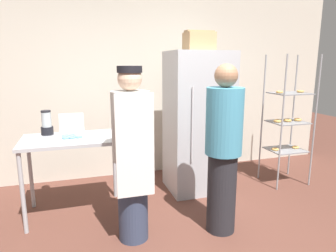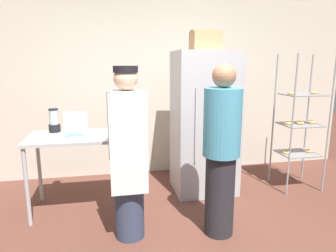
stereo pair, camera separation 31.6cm
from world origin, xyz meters
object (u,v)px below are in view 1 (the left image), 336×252
at_px(person_baker, 132,154).
at_px(blender_pitcher, 47,124).
at_px(refrigerator, 198,122).
at_px(person_customer, 223,149).
at_px(cardboard_storage_box, 199,41).
at_px(donut_box, 72,137).
at_px(baking_rack, 288,121).

bearing_deg(person_baker, blender_pitcher, 130.53).
xyz_separation_m(refrigerator, person_customer, (-0.17, -1.06, -0.06)).
xyz_separation_m(cardboard_storage_box, person_customer, (-0.14, -1.00, -1.10)).
bearing_deg(person_baker, donut_box, 135.29).
xyz_separation_m(donut_box, person_baker, (0.53, -0.53, -0.07)).
height_order(refrigerator, person_customer, refrigerator).
relative_size(blender_pitcher, person_customer, 0.17).
xyz_separation_m(refrigerator, cardboard_storage_box, (-0.04, -0.07, 1.04)).
bearing_deg(blender_pitcher, person_baker, -49.47).
distance_m(baking_rack, blender_pitcher, 3.18).
relative_size(refrigerator, person_baker, 1.10).
height_order(refrigerator, baking_rack, refrigerator).
bearing_deg(person_baker, refrigerator, 41.86).
bearing_deg(cardboard_storage_box, refrigerator, 60.66).
bearing_deg(cardboard_storage_box, person_customer, -97.81).
bearing_deg(baking_rack, person_customer, -148.37).
bearing_deg(person_customer, baking_rack, 31.63).
height_order(refrigerator, cardboard_storage_box, cardboard_storage_box).
xyz_separation_m(refrigerator, donut_box, (-1.60, -0.43, 0.02)).
xyz_separation_m(baking_rack, blender_pitcher, (-3.17, 0.15, 0.12)).
relative_size(cardboard_storage_box, person_baker, 0.21).
bearing_deg(cardboard_storage_box, donut_box, -166.98).
distance_m(blender_pitcher, person_customer, 2.00).
bearing_deg(baking_rack, cardboard_storage_box, 176.14).
xyz_separation_m(donut_box, person_customer, (1.42, -0.63, -0.08)).
bearing_deg(person_customer, donut_box, 155.96).
bearing_deg(refrigerator, donut_box, -165.00).
relative_size(baking_rack, blender_pitcher, 6.46).
height_order(cardboard_storage_box, person_baker, cardboard_storage_box).
relative_size(baking_rack, donut_box, 6.39).
height_order(baking_rack, blender_pitcher, baking_rack).
height_order(blender_pitcher, cardboard_storage_box, cardboard_storage_box).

